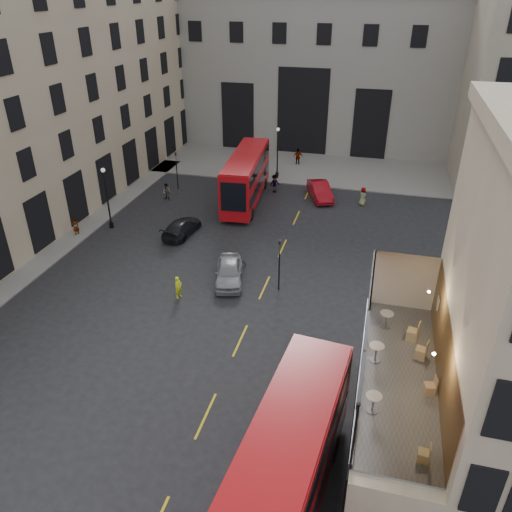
% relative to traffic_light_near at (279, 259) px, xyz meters
% --- Properties ---
extents(ground, '(140.00, 140.00, 0.00)m').
position_rel_traffic_light_near_xyz_m(ground, '(1.00, -12.00, -2.42)').
color(ground, black).
rests_on(ground, ground).
extents(host_building_main, '(7.26, 11.40, 15.10)m').
position_rel_traffic_light_near_xyz_m(host_building_main, '(10.95, -12.00, 5.36)').
color(host_building_main, '#C6B294').
rests_on(host_building_main, ground).
extents(host_frontage, '(3.00, 11.00, 4.50)m').
position_rel_traffic_light_near_xyz_m(host_frontage, '(7.50, -12.00, -0.17)').
color(host_frontage, '#C6B294').
rests_on(host_frontage, ground).
extents(cafe_floor, '(3.00, 10.00, 0.10)m').
position_rel_traffic_light_near_xyz_m(cafe_floor, '(7.50, -12.00, 2.12)').
color(cafe_floor, slate).
rests_on(cafe_floor, host_frontage).
extents(gateway, '(35.00, 10.60, 18.00)m').
position_rel_traffic_light_near_xyz_m(gateway, '(-4.00, 35.99, 6.96)').
color(gateway, gray).
rests_on(gateway, ground).
extents(pavement_far, '(40.00, 12.00, 0.12)m').
position_rel_traffic_light_near_xyz_m(pavement_far, '(-5.00, 26.00, -2.36)').
color(pavement_far, slate).
rests_on(pavement_far, ground).
extents(pavement_left, '(8.00, 48.00, 0.12)m').
position_rel_traffic_light_near_xyz_m(pavement_left, '(-21.00, -0.00, -2.36)').
color(pavement_left, slate).
rests_on(pavement_left, ground).
extents(traffic_light_near, '(0.16, 0.20, 3.80)m').
position_rel_traffic_light_near_xyz_m(traffic_light_near, '(0.00, 0.00, 0.00)').
color(traffic_light_near, black).
rests_on(traffic_light_near, ground).
extents(traffic_light_far, '(0.16, 0.20, 3.80)m').
position_rel_traffic_light_near_xyz_m(traffic_light_far, '(-14.00, 16.00, 0.00)').
color(traffic_light_far, black).
rests_on(traffic_light_far, ground).
extents(street_lamp_a, '(0.36, 0.36, 5.33)m').
position_rel_traffic_light_near_xyz_m(street_lamp_a, '(-16.00, 6.00, -0.03)').
color(street_lamp_a, black).
rests_on(street_lamp_a, ground).
extents(street_lamp_b, '(0.36, 0.36, 5.33)m').
position_rel_traffic_light_near_xyz_m(street_lamp_b, '(-5.00, 22.00, -0.03)').
color(street_lamp_b, black).
rests_on(street_lamp_b, ground).
extents(bus_near, '(3.84, 12.06, 4.73)m').
position_rel_traffic_light_near_xyz_m(bus_near, '(3.67, -16.52, 0.23)').
color(bus_near, '#AB0B10').
rests_on(bus_near, ground).
extents(bus_far, '(3.63, 11.76, 4.62)m').
position_rel_traffic_light_near_xyz_m(bus_far, '(-6.37, 14.58, 0.17)').
color(bus_far, '#B20C12').
rests_on(bus_far, ground).
extents(car_a, '(2.95, 4.86, 1.55)m').
position_rel_traffic_light_near_xyz_m(car_a, '(-3.60, 0.18, -1.65)').
color(car_a, gray).
rests_on(car_a, ground).
extents(car_b, '(3.32, 5.09, 1.58)m').
position_rel_traffic_light_near_xyz_m(car_b, '(0.34, 17.09, -1.63)').
color(car_b, maroon).
rests_on(car_b, ground).
extents(car_c, '(2.27, 4.73, 1.33)m').
position_rel_traffic_light_near_xyz_m(car_c, '(-9.64, 6.30, -1.76)').
color(car_c, black).
rests_on(car_c, ground).
extents(bicycle, '(1.68, 0.92, 0.84)m').
position_rel_traffic_light_near_xyz_m(bicycle, '(-3.78, 2.10, -2.01)').
color(bicycle, gray).
rests_on(bicycle, ground).
extents(cyclist, '(0.56, 0.67, 1.56)m').
position_rel_traffic_light_near_xyz_m(cyclist, '(-6.25, -2.61, -1.64)').
color(cyclist, '#E5F91A').
rests_on(cyclist, ground).
extents(pedestrian_a, '(0.94, 0.82, 1.64)m').
position_rel_traffic_light_near_xyz_m(pedestrian_a, '(-13.87, 12.98, -1.60)').
color(pedestrian_a, gray).
rests_on(pedestrian_a, ground).
extents(pedestrian_b, '(1.31, 1.35, 1.85)m').
position_rel_traffic_light_near_xyz_m(pedestrian_b, '(-4.24, 17.54, -1.50)').
color(pedestrian_b, gray).
rests_on(pedestrian_b, ground).
extents(pedestrian_c, '(1.20, 0.71, 1.91)m').
position_rel_traffic_light_near_xyz_m(pedestrian_c, '(-3.55, 26.46, -1.47)').
color(pedestrian_c, gray).
rests_on(pedestrian_c, ground).
extents(pedestrian_d, '(0.90, 1.02, 1.76)m').
position_rel_traffic_light_near_xyz_m(pedestrian_d, '(4.46, 16.44, -1.55)').
color(pedestrian_d, gray).
rests_on(pedestrian_d, ground).
extents(pedestrian_e, '(0.57, 0.69, 1.62)m').
position_rel_traffic_light_near_xyz_m(pedestrian_e, '(-18.00, 3.86, -1.62)').
color(pedestrian_e, gray).
rests_on(pedestrian_e, ground).
extents(cafe_table_near, '(0.60, 0.60, 0.75)m').
position_rel_traffic_light_near_xyz_m(cafe_table_near, '(6.56, -14.26, 2.67)').
color(cafe_table_near, beige).
rests_on(cafe_table_near, cafe_floor).
extents(cafe_table_mid, '(0.63, 0.63, 0.78)m').
position_rel_traffic_light_near_xyz_m(cafe_table_mid, '(6.52, -11.37, 2.69)').
color(cafe_table_mid, white).
rests_on(cafe_table_mid, cafe_floor).
extents(cafe_table_far, '(0.61, 0.61, 0.77)m').
position_rel_traffic_light_near_xyz_m(cafe_table_far, '(6.86, -8.88, 2.68)').
color(cafe_table_far, beige).
rests_on(cafe_table_far, cafe_floor).
extents(cafe_chair_a, '(0.40, 0.40, 0.76)m').
position_rel_traffic_light_near_xyz_m(cafe_chair_a, '(8.31, -16.07, 2.41)').
color(cafe_chair_a, tan).
rests_on(cafe_chair_a, cafe_floor).
extents(cafe_chair_b, '(0.47, 0.47, 0.81)m').
position_rel_traffic_light_near_xyz_m(cafe_chair_b, '(8.63, -12.80, 2.42)').
color(cafe_chair_b, tan).
rests_on(cafe_chair_b, cafe_floor).
extents(cafe_chair_c, '(0.54, 0.54, 0.90)m').
position_rel_traffic_light_near_xyz_m(cafe_chair_c, '(8.37, -10.73, 2.45)').
color(cafe_chair_c, tan).
rests_on(cafe_chair_c, cafe_floor).
extents(cafe_chair_d, '(0.57, 0.57, 0.96)m').
position_rel_traffic_light_near_xyz_m(cafe_chair_d, '(8.04, -9.55, 2.47)').
color(cafe_chair_d, tan).
rests_on(cafe_chair_d, cafe_floor).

